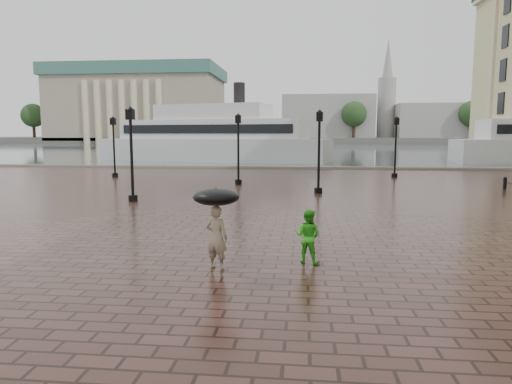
% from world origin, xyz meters
% --- Properties ---
extents(ground, '(300.00, 300.00, 0.00)m').
position_xyz_m(ground, '(0.00, 0.00, 0.00)').
color(ground, '#372019').
rests_on(ground, ground).
extents(harbour_water, '(240.00, 240.00, 0.00)m').
position_xyz_m(harbour_water, '(0.00, 92.00, 0.00)').
color(harbour_water, '#454D54').
rests_on(harbour_water, ground).
extents(quay_edge, '(80.00, 0.60, 0.30)m').
position_xyz_m(quay_edge, '(0.00, 32.00, 0.00)').
color(quay_edge, slate).
rests_on(quay_edge, ground).
extents(far_shore, '(300.00, 60.00, 2.00)m').
position_xyz_m(far_shore, '(0.00, 160.00, 1.00)').
color(far_shore, '#4C4C47').
rests_on(far_shore, ground).
extents(museum, '(57.00, 32.50, 26.00)m').
position_xyz_m(museum, '(-55.00, 144.61, 13.91)').
color(museum, gray).
rests_on(museum, ground).
extents(distant_skyline, '(102.50, 22.00, 33.00)m').
position_xyz_m(distant_skyline, '(48.14, 150.00, 9.45)').
color(distant_skyline, gray).
rests_on(distant_skyline, ground).
extents(far_trees, '(188.00, 8.00, 13.50)m').
position_xyz_m(far_trees, '(0.00, 138.00, 9.42)').
color(far_trees, '#2D2119').
rests_on(far_trees, ground).
extents(street_lamps, '(21.44, 14.44, 4.40)m').
position_xyz_m(street_lamps, '(-1.60, 17.60, 2.33)').
color(street_lamps, black).
rests_on(street_lamps, ground).
extents(adult_pedestrian, '(0.65, 0.53, 1.55)m').
position_xyz_m(adult_pedestrian, '(0.13, -0.55, 0.78)').
color(adult_pedestrian, gray).
rests_on(adult_pedestrian, ground).
extents(child_pedestrian, '(0.80, 0.72, 1.36)m').
position_xyz_m(child_pedestrian, '(2.30, 0.23, 0.68)').
color(child_pedestrian, green).
rests_on(child_pedestrian, ground).
extents(ferry_near, '(28.64, 12.86, 9.13)m').
position_xyz_m(ferry_near, '(-8.61, 43.30, 2.74)').
color(ferry_near, silver).
rests_on(ferry_near, ground).
extents(umbrella, '(1.10, 1.10, 1.10)m').
position_xyz_m(umbrella, '(0.13, -0.55, 1.75)').
color(umbrella, black).
rests_on(umbrella, ground).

